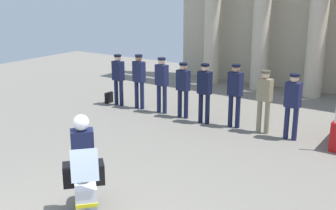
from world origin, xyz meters
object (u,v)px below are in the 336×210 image
(officer_in_row_3, at_px, (183,86))
(officer_in_row_5, at_px, (235,91))
(briefcase_on_ground, at_px, (109,98))
(officer_in_row_1, at_px, (139,77))
(officer_in_row_6, at_px, (264,97))
(officer_in_row_4, at_px, (205,89))
(officer_in_row_2, at_px, (162,81))
(officer_in_row_0, at_px, (118,76))
(motorcycle_with_rider, at_px, (85,180))
(officer_in_row_7, at_px, (293,101))

(officer_in_row_3, xyz_separation_m, officer_in_row_5, (1.65, 0.04, 0.07))
(officer_in_row_5, relative_size, briefcase_on_ground, 4.94)
(officer_in_row_5, bearing_deg, officer_in_row_1, 6.38)
(officer_in_row_5, xyz_separation_m, officer_in_row_6, (0.85, -0.00, -0.04))
(officer_in_row_5, bearing_deg, officer_in_row_3, 8.15)
(officer_in_row_4, height_order, officer_in_row_6, officer_in_row_4)
(officer_in_row_2, xyz_separation_m, officer_in_row_5, (2.46, -0.01, 0.03))
(officer_in_row_0, distance_m, officer_in_row_4, 3.26)
(motorcycle_with_rider, bearing_deg, officer_in_row_1, 163.35)
(officer_in_row_3, height_order, motorcycle_with_rider, motorcycle_with_rider)
(officer_in_row_1, relative_size, officer_in_row_4, 1.01)
(officer_in_row_0, height_order, motorcycle_with_rider, motorcycle_with_rider)
(officer_in_row_7, xyz_separation_m, motorcycle_with_rider, (-1.46, -5.88, -0.22))
(officer_in_row_0, distance_m, motorcycle_with_rider, 7.31)
(officer_in_row_1, distance_m, officer_in_row_7, 4.97)
(officer_in_row_0, distance_m, officer_in_row_6, 4.99)
(officer_in_row_1, distance_m, motorcycle_with_rider, 6.94)
(officer_in_row_0, height_order, officer_in_row_1, officer_in_row_1)
(officer_in_row_1, xyz_separation_m, officer_in_row_4, (2.47, -0.17, -0.01))
(officer_in_row_4, relative_size, officer_in_row_6, 1.01)
(motorcycle_with_rider, bearing_deg, officer_in_row_0, 169.05)
(officer_in_row_1, distance_m, officer_in_row_2, 0.88)
(officer_in_row_5, height_order, officer_in_row_7, officer_in_row_5)
(officer_in_row_1, bearing_deg, officer_in_row_4, -177.22)
(officer_in_row_5, bearing_deg, officer_in_row_0, 7.46)
(officer_in_row_3, distance_m, officer_in_row_6, 2.51)
(officer_in_row_2, bearing_deg, briefcase_on_ground, 7.75)
(officer_in_row_1, xyz_separation_m, briefcase_on_ground, (-1.27, -0.04, -0.85))
(officer_in_row_7, bearing_deg, officer_in_row_6, 0.79)
(officer_in_row_5, distance_m, briefcase_on_ground, 4.69)
(officer_in_row_3, bearing_deg, officer_in_row_5, -171.85)
(officer_in_row_3, relative_size, officer_in_row_5, 0.93)
(officer_in_row_1, height_order, officer_in_row_6, officer_in_row_1)
(officer_in_row_0, height_order, officer_in_row_2, officer_in_row_2)
(officer_in_row_0, distance_m, officer_in_row_3, 2.48)
(officer_in_row_7, height_order, motorcycle_with_rider, motorcycle_with_rider)
(officer_in_row_0, relative_size, motorcycle_with_rider, 0.89)
(officer_in_row_5, bearing_deg, officer_in_row_4, 16.49)
(officer_in_row_0, relative_size, officer_in_row_6, 0.99)
(officer_in_row_2, relative_size, officer_in_row_5, 0.97)
(officer_in_row_1, xyz_separation_m, officer_in_row_7, (4.97, -0.10, -0.01))
(officer_in_row_2, height_order, officer_in_row_3, officer_in_row_2)
(officer_in_row_4, relative_size, briefcase_on_ground, 4.80)
(officer_in_row_7, relative_size, motorcycle_with_rider, 0.91)
(officer_in_row_1, bearing_deg, motorcycle_with_rider, 127.03)
(motorcycle_with_rider, xyz_separation_m, briefcase_on_ground, (-4.78, 5.94, -0.61))
(officer_in_row_4, bearing_deg, officer_in_row_2, 0.71)
(officer_in_row_6, height_order, officer_in_row_7, officer_in_row_7)
(officer_in_row_3, bearing_deg, officer_in_row_6, -172.42)
(officer_in_row_1, height_order, officer_in_row_5, officer_in_row_5)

